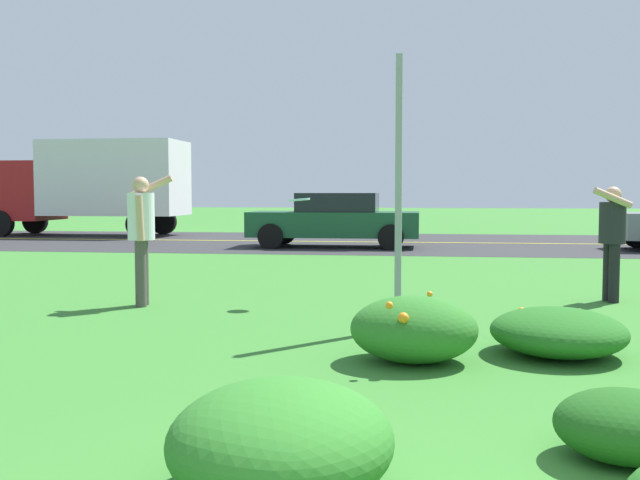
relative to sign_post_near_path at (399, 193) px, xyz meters
The scene contains 13 objects.
ground_plane 4.15m from the sign_post_near_path, 79.46° to the left, with size 120.00×120.00×0.00m, color #387A2D.
highway_strip 13.83m from the sign_post_near_path, 87.04° to the left, with size 120.00×9.26×0.01m, color #2D2D30.
highway_center_stripe 13.83m from the sign_post_near_path, 87.04° to the left, with size 120.00×0.16×0.00m, color yellow.
daylily_clump_mid_left 4.56m from the sign_post_near_path, 95.29° to the right, with size 1.08×1.17×0.55m.
daylily_clump_front_right 4.10m from the sign_post_near_path, 69.75° to the right, with size 0.76×0.70×0.38m.
daylily_clump_front_left 1.90m from the sign_post_near_path, 82.86° to the right, with size 1.09×0.97×0.58m.
daylily_clump_mid_center 2.18m from the sign_post_near_path, 35.28° to the right, with size 1.20×1.29×0.42m.
sign_post_near_path is the anchor object (origin of this frame).
person_thrower_white_shirt 3.54m from the sign_post_near_path, 160.43° to the left, with size 0.56×0.56×1.69m.
person_catcher_dark_shirt 3.67m from the sign_post_near_path, 40.93° to the left, with size 0.52×0.55×1.54m.
frisbee_pale_blue 2.10m from the sign_post_near_path, 129.50° to the left, with size 0.28×0.28×0.05m.
car_dark_green_center_right 11.86m from the sign_post_near_path, 100.04° to the left, with size 4.50×2.00×1.45m.
box_truck_red 19.25m from the sign_post_near_path, 124.71° to the left, with size 6.70×2.46×3.20m.
Camera 1 is at (-0.46, -1.64, 1.45)m, focal length 41.01 mm.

